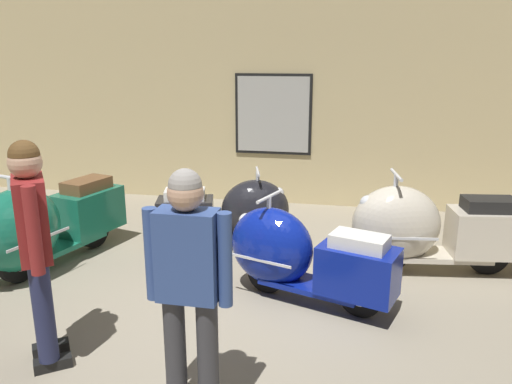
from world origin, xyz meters
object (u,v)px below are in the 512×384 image
scooter_3 (423,228)px  visitor_0 (189,278)px  scooter_1 (234,213)px  scooter_0 (43,224)px  visitor_1 (35,240)px  scooter_2 (296,255)px

scooter_3 → visitor_0: (-1.70, -2.55, 0.45)m
scooter_1 → visitor_0: (0.41, -2.85, 0.51)m
scooter_0 → visitor_0: (2.26, -1.85, 0.43)m
scooter_3 → visitor_1: (-2.95, -2.24, 0.49)m
scooter_2 → visitor_1: 2.25m
scooter_3 → visitor_0: size_ratio=1.12×
scooter_0 → visitor_1: size_ratio=1.11×
scooter_1 → scooter_3: size_ratio=0.89×
scooter_3 → scooter_0: bearing=2.2°
scooter_3 → visitor_1: 3.73m
scooter_0 → scooter_3: size_ratio=1.04×
scooter_0 → visitor_1: bearing=48.4°
scooter_3 → visitor_0: 3.10m
scooter_0 → scooter_1: 2.10m
visitor_0 → visitor_1: visitor_1 is taller
scooter_0 → scooter_3: bearing=115.2°
scooter_2 → visitor_1: bearing=57.3°
visitor_0 → scooter_0: bearing=50.9°
scooter_3 → visitor_1: bearing=29.5°
scooter_1 → visitor_1: visitor_1 is taller
scooter_2 → scooter_3: (1.23, 0.88, 0.04)m
visitor_1 → scooter_0: bearing=87.0°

